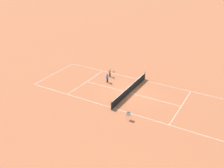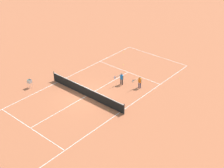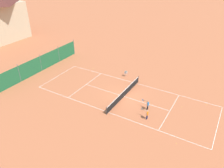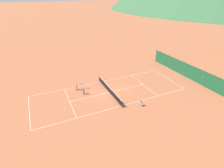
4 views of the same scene
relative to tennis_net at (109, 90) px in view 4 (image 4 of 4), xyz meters
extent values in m
plane|color=#B7603D|center=(0.00, 0.00, -0.50)|extent=(600.00, 600.00, 0.00)
cube|color=white|center=(0.00, 11.90, -0.50)|extent=(8.25, 0.05, 0.01)
cube|color=white|center=(0.00, -11.90, -0.50)|extent=(8.25, 0.05, 0.01)
cube|color=white|center=(-4.10, 0.00, -0.50)|extent=(0.05, 23.85, 0.01)
cube|color=white|center=(4.10, 0.00, -0.50)|extent=(0.05, 23.85, 0.01)
cube|color=white|center=(0.00, 6.40, -0.50)|extent=(8.20, 0.05, 0.01)
cube|color=white|center=(0.00, -6.40, -0.50)|extent=(8.20, 0.05, 0.01)
cube|color=white|center=(0.00, 0.00, -0.50)|extent=(0.05, 12.80, 0.01)
cylinder|color=#2D2D2D|center=(-4.55, 0.00, 0.03)|extent=(0.08, 0.08, 1.06)
cylinder|color=#2D2D2D|center=(4.55, 0.00, 0.03)|extent=(0.08, 0.08, 1.06)
cube|color=black|center=(0.00, 0.00, -0.04)|extent=(9.10, 0.02, 0.91)
cube|color=white|center=(0.00, 0.00, 0.43)|extent=(9.10, 0.04, 0.06)
cube|color=#1E6038|center=(0.00, 15.50, 0.80)|extent=(17.20, 0.04, 2.60)
cylinder|color=#59595E|center=(-8.60, 15.50, 0.95)|extent=(0.08, 0.08, 2.90)
cylinder|color=#59595E|center=(-4.30, 15.50, 0.95)|extent=(0.08, 0.08, 2.90)
cylinder|color=#59595E|center=(0.00, 15.50, 0.95)|extent=(0.08, 0.08, 2.90)
cylinder|color=#59595E|center=(4.30, 15.50, 0.95)|extent=(0.08, 0.08, 2.90)
cylinder|color=#23284C|center=(-2.99, -4.52, -0.20)|extent=(0.10, 0.10, 0.59)
cylinder|color=#23284C|center=(-2.80, -4.53, -0.20)|extent=(0.10, 0.10, 0.59)
cube|color=orange|center=(-2.90, -4.52, 0.32)|extent=(0.30, 0.19, 0.46)
sphere|color=tan|center=(-2.90, -4.52, 0.67)|extent=(0.18, 0.18, 0.18)
cylinder|color=tan|center=(-3.08, -4.51, 0.32)|extent=(0.07, 0.07, 0.46)
cylinder|color=tan|center=(-2.70, -4.31, 0.50)|extent=(0.11, 0.46, 0.07)
cylinder|color=black|center=(-2.67, -3.98, 0.50)|extent=(0.05, 0.21, 0.03)
torus|color=black|center=(-2.64, -3.74, 0.50)|extent=(0.05, 0.28, 0.28)
cylinder|color=silver|center=(-2.64, -3.74, 0.50)|extent=(0.03, 0.25, 0.25)
cylinder|color=black|center=(-1.24, -3.87, -0.20)|extent=(0.11, 0.11, 0.61)
cylinder|color=black|center=(-1.05, -3.89, -0.20)|extent=(0.11, 0.11, 0.61)
cube|color=blue|center=(-1.14, -3.88, 0.34)|extent=(0.30, 0.18, 0.47)
sphere|color=#A37556|center=(-1.14, -3.88, 0.70)|extent=(0.19, 0.19, 0.19)
cylinder|color=#A37556|center=(-1.33, -3.87, 0.34)|extent=(0.07, 0.07, 0.47)
cylinder|color=#A37556|center=(-0.94, -3.66, 0.53)|extent=(0.09, 0.47, 0.07)
cylinder|color=black|center=(-0.92, -3.32, 0.53)|extent=(0.04, 0.22, 0.03)
torus|color=#1E4CB2|center=(-0.91, -3.07, 0.53)|extent=(0.04, 0.28, 0.28)
cylinder|color=silver|center=(-0.91, -3.07, 0.53)|extent=(0.02, 0.25, 0.25)
sphere|color=#CCE033|center=(3.58, -10.06, -0.47)|extent=(0.07, 0.07, 0.07)
sphere|color=#CCE033|center=(1.49, -7.42, -0.47)|extent=(0.07, 0.07, 0.07)
sphere|color=#CCE033|center=(-3.18, 0.45, -0.47)|extent=(0.07, 0.07, 0.07)
sphere|color=#CCE033|center=(4.93, 8.46, -0.47)|extent=(0.07, 0.07, 0.07)
sphere|color=#CCE033|center=(-5.00, -8.64, -0.47)|extent=(0.07, 0.07, 0.07)
cylinder|color=#B7B7BC|center=(5.13, 2.30, -0.22)|extent=(0.02, 0.02, 0.55)
cylinder|color=#B7B7BC|center=(5.47, 2.30, -0.22)|extent=(0.02, 0.02, 0.55)
cylinder|color=#B7B7BC|center=(5.13, 2.64, -0.22)|extent=(0.02, 0.02, 0.55)
cylinder|color=#B7B7BC|center=(5.47, 2.64, -0.22)|extent=(0.02, 0.02, 0.55)
cube|color=#B7B7BC|center=(5.30, 2.47, 0.06)|extent=(0.34, 0.34, 0.02)
cube|color=#B7B7BC|center=(5.30, 2.30, 0.22)|extent=(0.34, 0.02, 0.34)
cube|color=#B7B7BC|center=(5.30, 2.64, 0.22)|extent=(0.34, 0.02, 0.34)
cube|color=#B7B7BC|center=(5.13, 2.47, 0.22)|extent=(0.02, 0.34, 0.34)
cube|color=#B7B7BC|center=(5.47, 2.47, 0.22)|extent=(0.02, 0.34, 0.34)
sphere|color=#CCE033|center=(5.34, 2.40, 0.10)|extent=(0.07, 0.07, 0.07)
sphere|color=#CCE033|center=(5.32, 2.38, 0.10)|extent=(0.07, 0.07, 0.07)
sphere|color=#CCE033|center=(5.20, 2.34, 0.10)|extent=(0.07, 0.07, 0.07)
sphere|color=#CCE033|center=(5.41, 2.43, 0.10)|extent=(0.07, 0.07, 0.07)
sphere|color=#CCE033|center=(5.33, 2.58, 0.10)|extent=(0.07, 0.07, 0.07)
sphere|color=#CCE033|center=(5.36, 2.54, 0.10)|extent=(0.07, 0.07, 0.07)
sphere|color=#CCE033|center=(5.17, 2.56, 0.16)|extent=(0.07, 0.07, 0.07)
sphere|color=#CCE033|center=(5.38, 2.33, 0.16)|extent=(0.07, 0.07, 0.07)
sphere|color=#CCE033|center=(5.19, 2.38, 0.16)|extent=(0.07, 0.07, 0.07)
sphere|color=#CCE033|center=(5.22, 2.58, 0.16)|extent=(0.07, 0.07, 0.07)
sphere|color=#CCE033|center=(5.17, 2.42, 0.16)|extent=(0.07, 0.07, 0.07)
sphere|color=#CCE033|center=(5.26, 2.53, 0.16)|extent=(0.07, 0.07, 0.07)
sphere|color=#CCE033|center=(5.25, 2.43, 0.21)|extent=(0.07, 0.07, 0.07)
sphere|color=#CCE033|center=(5.33, 2.49, 0.21)|extent=(0.07, 0.07, 0.07)
sphere|color=#CCE033|center=(5.42, 2.52, 0.21)|extent=(0.07, 0.07, 0.07)
camera|label=1|loc=(25.57, 12.18, 14.70)|focal=42.00mm
camera|label=2|loc=(-18.01, 17.36, 15.07)|focal=50.00mm
camera|label=3|loc=(-22.29, -11.15, 15.94)|focal=35.00mm
camera|label=4|loc=(22.04, -9.68, 13.90)|focal=28.00mm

